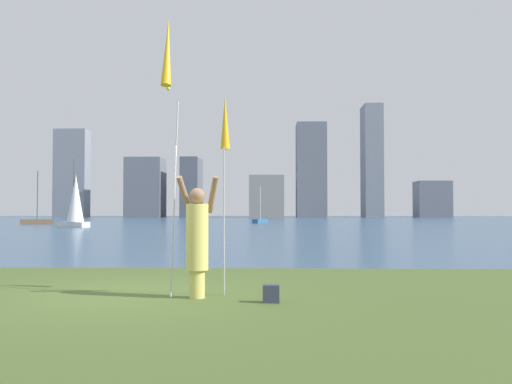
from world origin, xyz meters
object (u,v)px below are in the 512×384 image
(kite_flag_left, at_px, (168,61))
(bag, at_px, (271,294))
(person, at_px, (197,237))
(kite_flag_right, at_px, (225,128))
(sailboat_4, at_px, (260,221))
(sailboat_8, at_px, (75,202))
(sailboat_5, at_px, (37,220))

(kite_flag_left, bearing_deg, bag, 0.12)
(person, xyz_separation_m, kite_flag_right, (0.41, 0.38, 1.83))
(sailboat_4, xyz_separation_m, sailboat_8, (-14.83, -14.07, 1.81))
(sailboat_4, bearing_deg, kite_flag_right, -89.35)
(bag, distance_m, sailboat_5, 50.34)
(kite_flag_right, xyz_separation_m, sailboat_8, (-15.39, 34.87, -0.73))
(kite_flag_left, bearing_deg, sailboat_5, 115.90)
(person, distance_m, bag, 1.51)
(kite_flag_left, xyz_separation_m, sailboat_8, (-14.57, 35.67, -1.65))
(bag, xyz_separation_m, sailboat_5, (-23.28, 44.64, 0.23))
(kite_flag_left, xyz_separation_m, bag, (1.60, 0.00, -3.58))
(person, height_order, kite_flag_right, kite_flag_right)
(bag, bearing_deg, kite_flag_right, 134.56)
(kite_flag_right, distance_m, bag, 2.88)
(kite_flag_left, bearing_deg, person, 45.24)
(bag, height_order, sailboat_5, sailboat_5)
(sailboat_8, bearing_deg, sailboat_4, 43.48)
(person, distance_m, kite_flag_right, 1.91)
(person, bearing_deg, sailboat_8, 99.38)
(person, xyz_separation_m, sailboat_4, (-0.15, 49.32, -0.71))
(sailboat_5, bearing_deg, sailboat_4, 13.07)
(kite_flag_right, height_order, sailboat_5, sailboat_5)
(sailboat_4, distance_m, sailboat_8, 20.52)
(kite_flag_right, xyz_separation_m, sailboat_4, (-0.56, 48.94, -2.54))
(sailboat_4, bearing_deg, person, -89.83)
(kite_flag_left, distance_m, sailboat_4, 49.85)
(kite_flag_left, relative_size, kite_flag_right, 1.31)
(sailboat_4, bearing_deg, kite_flag_left, -90.30)
(bag, xyz_separation_m, sailboat_8, (-16.17, 35.66, 1.93))
(person, bearing_deg, kite_flag_right, 29.04)
(person, distance_m, sailboat_8, 38.32)
(person, height_order, sailboat_4, sailboat_4)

